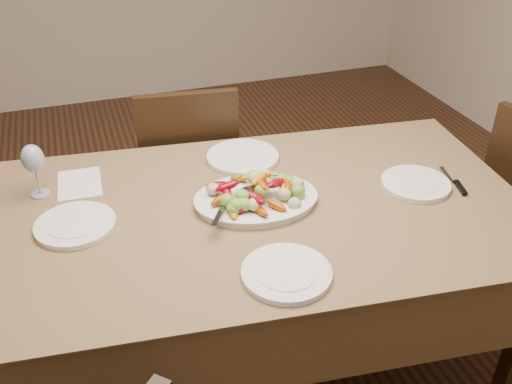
{
  "coord_description": "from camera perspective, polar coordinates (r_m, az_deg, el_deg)",
  "views": [
    {
      "loc": [
        -0.29,
        -1.46,
        1.82
      ],
      "look_at": [
        0.22,
        0.04,
        0.82
      ],
      "focal_mm": 40.0,
      "sensor_mm": 36.0,
      "label": 1
    }
  ],
  "objects": [
    {
      "name": "plate_far",
      "position": [
        2.2,
        -1.34,
        3.5
      ],
      "size": [
        0.28,
        0.28,
        0.02
      ],
      "primitive_type": "cylinder",
      "color": "white",
      "rests_on": "dining_table"
    },
    {
      "name": "wine_glass",
      "position": [
        2.07,
        -21.22,
        2.14
      ],
      "size": [
        0.08,
        0.08,
        0.2
      ],
      "primitive_type": null,
      "color": "#8C99A5",
      "rests_on": "dining_table"
    },
    {
      "name": "serving_spoon",
      "position": [
        1.87,
        -1.69,
        -0.76
      ],
      "size": [
        0.27,
        0.19,
        0.03
      ],
      "primitive_type": null,
      "rotation": [
        0.0,
        0.0,
        -0.5
      ],
      "color": "#9EA0A8",
      "rests_on": "serving_platter"
    },
    {
      "name": "chair_far",
      "position": [
        2.69,
        -6.79,
        1.93
      ],
      "size": [
        0.47,
        0.47,
        0.95
      ],
      "primitive_type": null,
      "rotation": [
        0.0,
        0.0,
        3.02
      ],
      "color": "black",
      "rests_on": "ground"
    },
    {
      "name": "table_knife",
      "position": [
        2.16,
        19.17,
        0.94
      ],
      "size": [
        0.07,
        0.2,
        0.01
      ],
      "primitive_type": null,
      "rotation": [
        0.0,
        0.0,
        -0.25
      ],
      "color": "#9EA0A8",
      "rests_on": "dining_table"
    },
    {
      "name": "plate_right",
      "position": [
        2.11,
        15.68,
        0.79
      ],
      "size": [
        0.24,
        0.24,
        0.02
      ],
      "primitive_type": "cylinder",
      "color": "white",
      "rests_on": "dining_table"
    },
    {
      "name": "roasted_vegetables",
      "position": [
        1.9,
        0.01,
        0.57
      ],
      "size": [
        0.36,
        0.26,
        0.09
      ],
      "primitive_type": null,
      "rotation": [
        0.0,
        0.0,
        -0.11
      ],
      "color": "maroon",
      "rests_on": "serving_platter"
    },
    {
      "name": "dining_table",
      "position": [
        2.15,
        0.0,
        -10.0
      ],
      "size": [
        1.94,
        1.24,
        0.76
      ],
      "primitive_type": "cube",
      "rotation": [
        0.0,
        0.0,
        -0.11
      ],
      "color": "brown",
      "rests_on": "ground"
    },
    {
      "name": "menu_card",
      "position": [
        2.14,
        -17.23,
        0.83
      ],
      "size": [
        0.16,
        0.22,
        0.0
      ],
      "primitive_type": "cube",
      "rotation": [
        0.0,
        0.0,
        -0.05
      ],
      "color": "silver",
      "rests_on": "dining_table"
    },
    {
      "name": "plate_left",
      "position": [
        1.91,
        -17.62,
        -3.17
      ],
      "size": [
        0.25,
        0.25,
        0.02
      ],
      "primitive_type": "cylinder",
      "color": "white",
      "rests_on": "dining_table"
    },
    {
      "name": "serving_platter",
      "position": [
        1.93,
        0.01,
        -0.87
      ],
      "size": [
        0.44,
        0.35,
        0.02
      ],
      "primitive_type": "ellipsoid",
      "rotation": [
        0.0,
        0.0,
        -0.11
      ],
      "color": "white",
      "rests_on": "dining_table"
    },
    {
      "name": "plate_near",
      "position": [
        1.63,
        3.06,
        -8.12
      ],
      "size": [
        0.26,
        0.26,
        0.02
      ],
      "primitive_type": "cylinder",
      "color": "white",
      "rests_on": "dining_table"
    }
  ]
}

